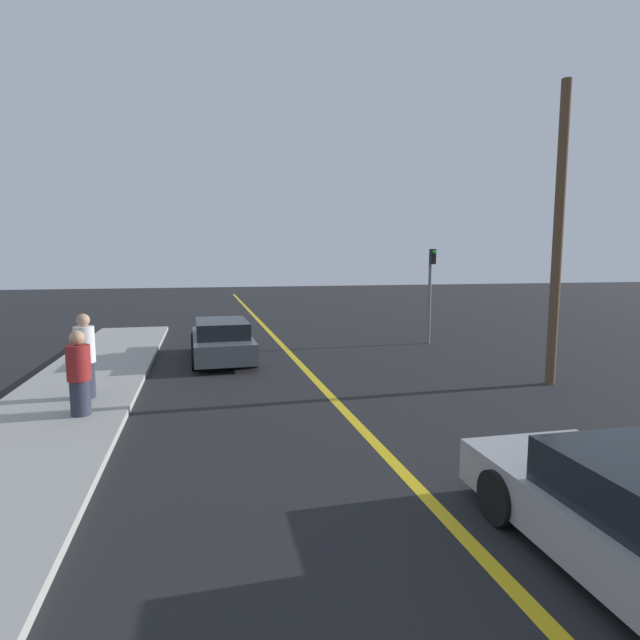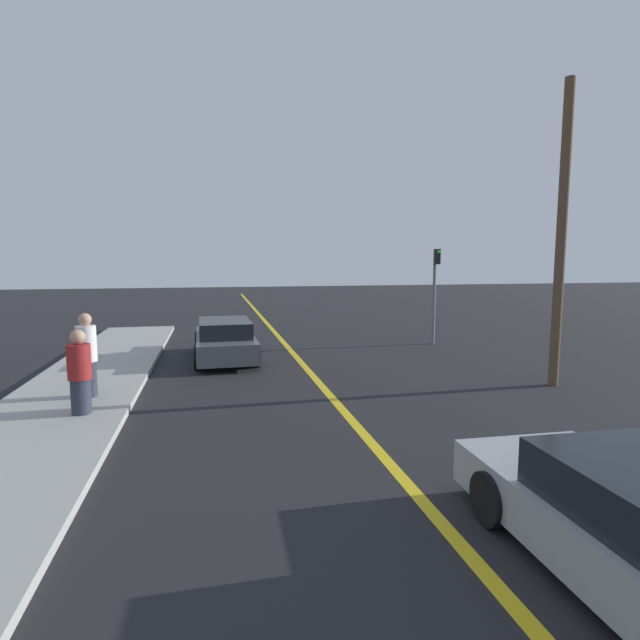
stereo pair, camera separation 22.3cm
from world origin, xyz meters
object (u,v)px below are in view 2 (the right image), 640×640
car_ahead_center (225,340)px  utility_pole (561,237)px  pedestrian_by_sign (87,355)px  traffic_light (435,285)px  pedestrian_far_standing (80,373)px

car_ahead_center → utility_pole: size_ratio=0.60×
pedestrian_by_sign → traffic_light: bearing=27.2°
pedestrian_far_standing → traffic_light: size_ratio=0.47×
car_ahead_center → pedestrian_by_sign: bearing=-127.3°
pedestrian_by_sign → utility_pole: 11.36m
utility_pole → pedestrian_far_standing: bearing=-177.6°
pedestrian_by_sign → traffic_light: size_ratio=0.52×
car_ahead_center → pedestrian_far_standing: bearing=-119.2°
pedestrian_far_standing → utility_pole: size_ratio=0.22×
pedestrian_far_standing → traffic_light: traffic_light is taller
utility_pole → car_ahead_center: bearing=147.7°
car_ahead_center → traffic_light: size_ratio=1.25×
pedestrian_far_standing → utility_pole: (10.87, 0.46, 2.73)m
pedestrian_far_standing → traffic_light: 12.64m
pedestrian_far_standing → pedestrian_by_sign: bearing=96.8°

